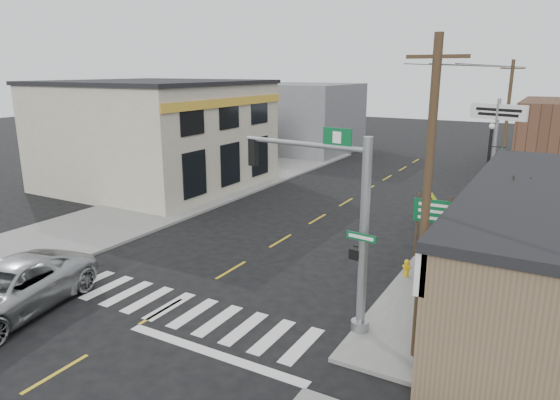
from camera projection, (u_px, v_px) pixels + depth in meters
The scene contains 19 objects.
ground at pixel (162, 311), 16.43m from camera, with size 140.00×140.00×0.00m, color black.
sidewalk_right at pixel (503, 240), 23.08m from camera, with size 6.00×38.00×0.13m, color slate.
sidewalk_left at pixel (196, 194), 31.65m from camera, with size 6.00×38.00×0.13m, color slate.
center_line at pixel (281, 241), 23.17m from camera, with size 0.12×56.00×0.01m, color gold.
crosswalk at pixel (170, 306), 16.77m from camera, with size 11.00×2.20×0.01m, color silver.
left_building at pixel (156, 136), 33.54m from camera, with size 12.00×12.00×6.80m, color #B9B19A.
bldg_distant_left at pixel (304, 118), 47.80m from camera, with size 9.00×10.00×6.40m, color slate.
suv at pixel (7, 290), 16.06m from camera, with size 2.79×6.05×1.68m, color #A5A7AA.
traffic_signal_pole at pixel (341, 213), 14.44m from camera, with size 4.73×0.38×6.00m.
guide_sign at pixel (433, 218), 20.27m from camera, with size 1.54×0.13×2.70m.
fire_hydrant at pixel (407, 267), 18.80m from camera, with size 0.21×0.21×0.67m.
ped_crossing_sign at pixel (429, 210), 21.08m from camera, with size 1.03×0.07×2.65m.
lamp_post at pixel (489, 170), 23.29m from camera, with size 0.68×0.53×5.20m.
dance_center_sign at pixel (496, 128), 25.13m from camera, with size 2.91×0.18×6.19m.
bare_tree at pixel (539, 190), 15.88m from camera, with size 2.46×2.46×4.92m.
shrub_front at pixel (514, 330), 14.08m from camera, with size 1.24×1.24×0.93m, color black.
shrub_back at pixel (509, 291), 16.59m from camera, with size 1.19×1.19×0.89m, color black.
utility_pole_near at pixel (426, 203), 12.59m from camera, with size 1.47×0.22×8.44m.
utility_pole_far at pixel (506, 125), 31.56m from camera, with size 1.42×0.21×8.19m.
Camera 1 is at (10.77, -11.10, 7.73)m, focal length 32.00 mm.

